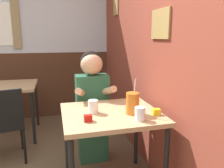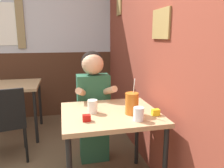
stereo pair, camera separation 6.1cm
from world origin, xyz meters
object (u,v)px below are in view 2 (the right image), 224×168
background_table (15,91)px  main_table (110,121)px  cocktail_pitcher (132,103)px  chair_near_window (5,120)px  person_seated (93,102)px

background_table → main_table: bearing=-54.0°
background_table → cocktail_pitcher: 1.91m
chair_near_window → main_table: bearing=-46.1°
chair_near_window → cocktail_pitcher: bearing=-45.4°
background_table → chair_near_window: 0.73m
main_table → chair_near_window: 1.21m
main_table → person_seated: bearing=97.2°
chair_near_window → cocktail_pitcher: size_ratio=2.85×
chair_near_window → person_seated: person_seated is taller
main_table → background_table: bearing=126.0°
main_table → cocktail_pitcher: bearing=-28.9°
main_table → background_table: size_ratio=1.10×
main_table → chair_near_window: size_ratio=0.96×
person_seated → chair_near_window: bearing=170.7°
person_seated → cocktail_pitcher: (0.23, -0.62, 0.15)m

